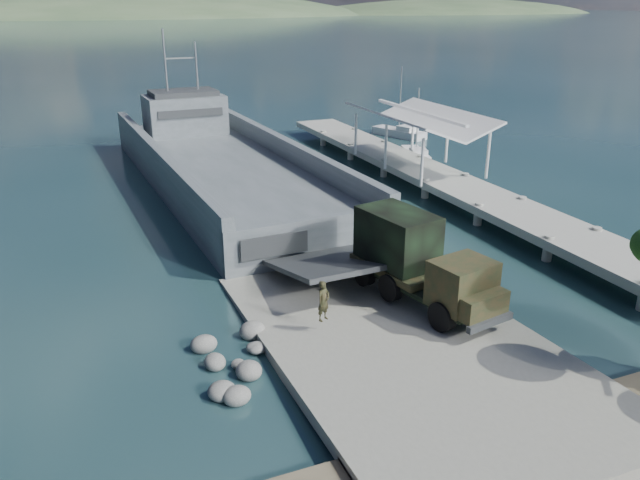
# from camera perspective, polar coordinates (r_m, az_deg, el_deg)

# --- Properties ---
(ground) EXTENTS (1400.00, 1400.00, 0.00)m
(ground) POSITION_cam_1_polar(r_m,az_deg,el_deg) (25.44, 6.45, -8.99)
(ground) COLOR #193B3D
(ground) RESTS_ON ground
(boat_ramp) EXTENTS (10.00, 18.00, 0.50)m
(boat_ramp) POSITION_cam_1_polar(r_m,az_deg,el_deg) (24.57, 7.61, -9.54)
(boat_ramp) COLOR gray
(boat_ramp) RESTS_ON ground
(shoreline_rocks) EXTENTS (3.20, 5.60, 0.90)m
(shoreline_rocks) POSITION_cam_1_polar(r_m,az_deg,el_deg) (23.84, -7.61, -11.28)
(shoreline_rocks) COLOR #5E5E5B
(shoreline_rocks) RESTS_ON ground
(distant_headlands) EXTENTS (1000.00, 240.00, 48.00)m
(distant_headlands) POSITION_cam_1_polar(r_m,az_deg,el_deg) (582.45, -17.53, 18.91)
(distant_headlands) COLOR #374F31
(distant_headlands) RESTS_ON ground
(pier) EXTENTS (6.40, 44.00, 6.10)m
(pier) POSITION_cam_1_polar(r_m,az_deg,el_deg) (46.19, 9.57, 6.89)
(pier) COLOR #9B9B92
(pier) RESTS_ON ground
(landing_craft) EXTENTS (11.21, 38.79, 11.41)m
(landing_craft) POSITION_cam_1_polar(r_m,az_deg,el_deg) (46.07, -8.75, 6.04)
(landing_craft) COLOR #4D585B
(landing_craft) RESTS_ON ground
(military_truck) EXTENTS (3.75, 8.03, 3.59)m
(military_truck) POSITION_cam_1_polar(r_m,az_deg,el_deg) (27.02, 8.89, -1.84)
(military_truck) COLOR black
(military_truck) RESTS_ON boat_ramp
(soldier) EXTENTS (0.72, 0.63, 1.66)m
(soldier) POSITION_cam_1_polar(r_m,az_deg,el_deg) (24.61, 0.32, -6.40)
(soldier) COLOR #202E19
(soldier) RESTS_ON boat_ramp
(sailboat_near) EXTENTS (2.88, 5.23, 6.12)m
(sailboat_near) POSITION_cam_1_polar(r_m,az_deg,el_deg) (54.37, 8.77, 7.68)
(sailboat_near) COLOR silver
(sailboat_near) RESTS_ON ground
(sailboat_far) EXTENTS (3.64, 5.95, 6.98)m
(sailboat_far) POSITION_cam_1_polar(r_m,az_deg,el_deg) (63.33, 7.33, 9.68)
(sailboat_far) COLOR silver
(sailboat_far) RESTS_ON ground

